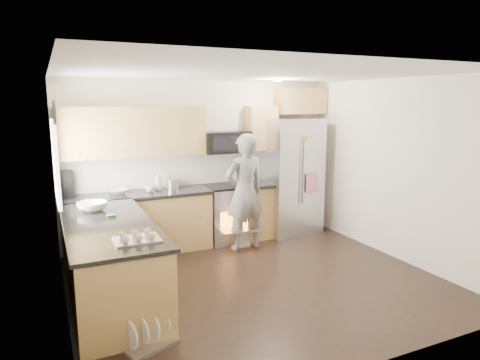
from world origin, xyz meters
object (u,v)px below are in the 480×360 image
refrigerator (289,176)px  person (245,192)px  dish_rack (147,336)px  stove_range (229,200)px

refrigerator → person: (-1.10, -0.50, -0.09)m
refrigerator → person: refrigerator is taller
person → dish_rack: 2.98m
stove_range → person: 0.54m
stove_range → dish_rack: (-1.95, -2.54, -0.59)m
stove_range → person: (0.05, -0.49, 0.22)m
person → dish_rack: bearing=39.9°
refrigerator → dish_rack: size_ratio=3.33×
stove_range → person: bearing=-84.1°
person → stove_range: bearing=-89.8°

